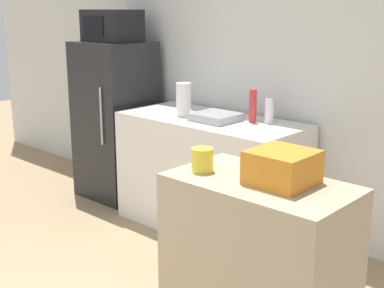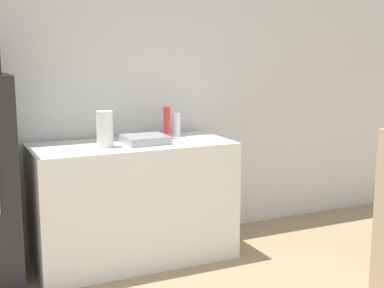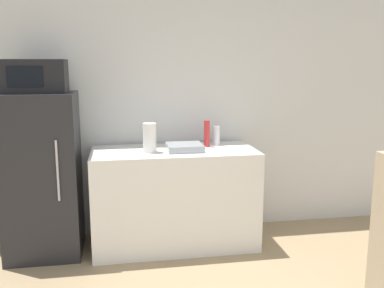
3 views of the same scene
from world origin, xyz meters
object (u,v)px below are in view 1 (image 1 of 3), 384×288
object	(u,v)px
microwave	(112,26)
bottle_tall	(253,106)
jar	(202,160)
refrigerator	(116,120)
basket	(282,167)
paper_towel_roll	(184,99)
bottle_short	(269,111)

from	to	relation	value
microwave	bottle_tall	size ratio (longest dim) A/B	2.03
microwave	jar	distance (m)	2.99
refrigerator	basket	distance (m)	3.23
bottle_tall	paper_towel_roll	xyz separation A→B (m)	(-0.56, -0.17, 0.01)
bottle_short	jar	distance (m)	1.96
microwave	paper_towel_roll	xyz separation A→B (m)	(0.96, -0.07, -0.55)
basket	jar	world-z (taller)	basket
paper_towel_roll	refrigerator	bearing A→B (deg)	175.67
bottle_short	paper_towel_roll	xyz separation A→B (m)	(-0.67, -0.23, 0.04)
microwave	bottle_short	bearing A→B (deg)	5.67
basket	microwave	bearing A→B (deg)	152.11
refrigerator	basket	world-z (taller)	refrigerator
refrigerator	jar	bearing A→B (deg)	-32.38
refrigerator	jar	distance (m)	2.99
microwave	basket	size ratio (longest dim) A/B	2.26
jar	refrigerator	bearing A→B (deg)	147.62
microwave	paper_towel_roll	distance (m)	1.11
refrigerator	jar	xyz separation A→B (m)	(2.50, -1.58, 0.46)
bottle_tall	paper_towel_roll	size ratio (longest dim) A/B	0.96
refrigerator	microwave	distance (m)	0.88
paper_towel_roll	bottle_short	bearing A→B (deg)	19.22
microwave	bottle_short	world-z (taller)	microwave
refrigerator	bottle_short	world-z (taller)	refrigerator
bottle_short	basket	size ratio (longest dim) A/B	0.83
bottle_short	paper_towel_roll	world-z (taller)	paper_towel_roll
bottle_tall	jar	world-z (taller)	jar
bottle_tall	basket	bearing A→B (deg)	-50.74
bottle_tall	paper_towel_roll	bearing A→B (deg)	-163.03
basket	paper_towel_roll	bearing A→B (deg)	142.64
refrigerator	bottle_short	distance (m)	1.66
refrigerator	paper_towel_roll	xyz separation A→B (m)	(0.96, -0.07, 0.32)
refrigerator	paper_towel_roll	world-z (taller)	refrigerator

